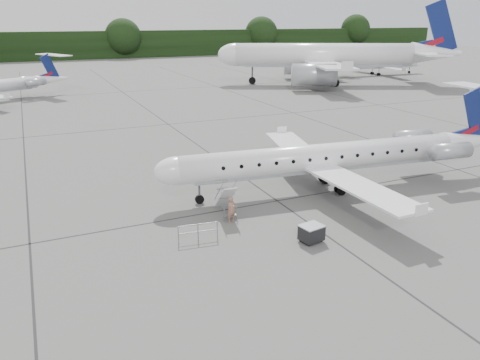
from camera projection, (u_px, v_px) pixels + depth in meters
name	position (u px, v px, depth m)	size (l,w,h in m)	color
ground	(397.00, 219.00, 28.90)	(320.00, 320.00, 0.00)	slate
treeline	(93.00, 45.00, 139.45)	(260.00, 4.00, 8.00)	black
main_regional_jet	(322.00, 144.00, 32.67)	(26.40, 19.01, 6.77)	white
airstair	(226.00, 198.00, 29.27)	(0.85, 2.37, 2.12)	white
passenger	(232.00, 210.00, 28.15)	(0.59, 0.39, 1.61)	#966752
safety_railing	(198.00, 233.00, 25.87)	(2.20, 0.08, 1.00)	gray
baggage_cart	(311.00, 233.00, 25.77)	(1.20, 0.97, 1.04)	black
bg_narrowbody	(324.00, 43.00, 84.71)	(41.02, 29.53, 14.72)	white
bg_regional_right	(380.00, 60.00, 100.34)	(24.26, 17.47, 6.37)	white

